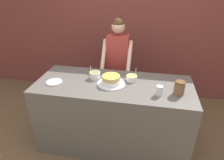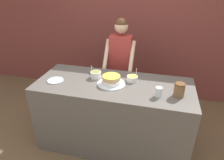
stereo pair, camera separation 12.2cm
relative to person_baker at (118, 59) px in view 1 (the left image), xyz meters
name	(u,v)px [view 1 (the left image)]	position (x,y,z in m)	size (l,w,h in m)	color
wall_back	(129,27)	(0.06, 0.79, 0.31)	(10.00, 0.05, 2.60)	brown
counter	(113,114)	(0.06, -0.70, -0.52)	(1.92, 0.80, 0.94)	#5B5651
person_baker	(118,59)	(0.00, 0.00, 0.00)	(0.44, 0.43, 1.59)	#2D2D38
cake	(111,80)	(0.04, -0.71, 0.00)	(0.34, 0.34, 0.11)	silver
frosting_bowl_yellow	(132,78)	(0.27, -0.57, -0.01)	(0.13, 0.13, 0.19)	white
frosting_bowl_olive	(95,75)	(-0.19, -0.60, -0.01)	(0.14, 0.14, 0.16)	white
drinking_glass	(159,91)	(0.60, -0.87, 0.00)	(0.07, 0.07, 0.11)	silver
ceramic_plate	(54,82)	(-0.66, -0.81, -0.05)	(0.20, 0.20, 0.01)	silver
stoneware_jar	(179,88)	(0.82, -0.80, 0.02)	(0.11, 0.11, 0.16)	brown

